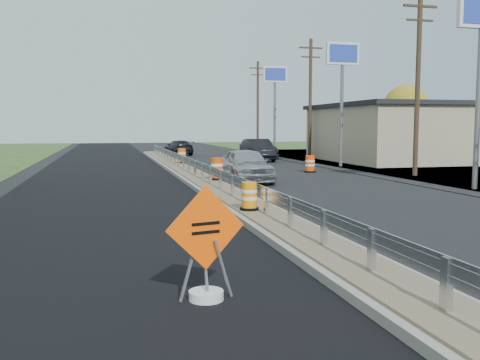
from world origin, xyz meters
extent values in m
plane|color=black|center=(0.00, 0.00, 0.00)|extent=(140.00, 140.00, 0.00)
cube|color=black|center=(-4.40, 10.00, 0.01)|extent=(7.20, 120.00, 0.01)
cube|color=gray|center=(0.00, 8.00, 0.09)|extent=(1.60, 55.00, 0.18)
cube|color=brown|center=(0.00, 8.00, 0.20)|extent=(1.25, 55.00, 0.05)
cube|color=silver|center=(0.00, -10.00, 0.58)|extent=(0.10, 0.15, 0.70)
cube|color=silver|center=(0.00, -8.00, 0.58)|extent=(0.10, 0.15, 0.70)
cube|color=silver|center=(0.00, -6.00, 0.58)|extent=(0.10, 0.15, 0.70)
cube|color=silver|center=(0.00, -4.00, 0.58)|extent=(0.10, 0.15, 0.70)
cube|color=silver|center=(0.00, -2.00, 0.58)|extent=(0.10, 0.15, 0.70)
cube|color=silver|center=(0.00, 0.00, 0.58)|extent=(0.10, 0.15, 0.70)
cube|color=silver|center=(0.00, 2.00, 0.58)|extent=(0.10, 0.15, 0.70)
cube|color=silver|center=(0.00, 4.00, 0.58)|extent=(0.10, 0.15, 0.70)
cube|color=silver|center=(0.00, 6.00, 0.58)|extent=(0.10, 0.15, 0.70)
cube|color=silver|center=(0.00, 8.00, 0.58)|extent=(0.10, 0.15, 0.70)
cube|color=silver|center=(0.00, 10.00, 0.58)|extent=(0.10, 0.15, 0.70)
cube|color=silver|center=(0.00, 12.00, 0.58)|extent=(0.10, 0.15, 0.70)
cube|color=silver|center=(0.00, 14.00, 0.58)|extent=(0.10, 0.15, 0.70)
cube|color=silver|center=(0.00, 16.00, 0.58)|extent=(0.10, 0.15, 0.70)
cube|color=silver|center=(0.00, 18.00, 0.58)|extent=(0.10, 0.15, 0.70)
cube|color=silver|center=(0.00, 20.00, 0.58)|extent=(0.10, 0.15, 0.70)
cube|color=silver|center=(0.00, 22.00, 0.58)|extent=(0.10, 0.15, 0.70)
cube|color=silver|center=(0.00, 24.00, 0.58)|extent=(0.10, 0.15, 0.70)
cube|color=silver|center=(0.00, 26.00, 0.58)|extent=(0.10, 0.15, 0.70)
cube|color=silver|center=(0.00, 28.00, 0.58)|extent=(0.10, 0.15, 0.70)
cube|color=silver|center=(0.00, 30.00, 0.58)|extent=(0.10, 0.15, 0.70)
cube|color=silver|center=(0.00, 32.00, 0.58)|extent=(0.10, 0.15, 0.70)
cube|color=silver|center=(0.00, 9.00, 0.78)|extent=(0.04, 46.00, 0.34)
cube|color=silver|center=(0.00, 9.00, 0.70)|extent=(0.06, 46.00, 0.03)
cube|color=silver|center=(0.00, 9.00, 0.86)|extent=(0.06, 46.00, 0.03)
cube|color=tan|center=(21.00, 20.00, 2.00)|extent=(18.00, 12.00, 4.00)
cube|color=black|center=(21.00, 20.00, 4.12)|extent=(18.50, 12.50, 0.30)
cube|color=black|center=(12.05, 20.00, 1.60)|extent=(0.08, 7.20, 2.20)
cylinder|color=slate|center=(10.50, 3.00, 3.40)|extent=(0.22, 0.22, 6.80)
cylinder|color=slate|center=(10.50, 16.00, 3.40)|extent=(0.22, 0.22, 6.80)
cube|color=white|center=(10.50, 16.00, 7.20)|extent=(2.20, 0.25, 1.40)
cube|color=#263FB2|center=(10.50, 16.00, 7.20)|extent=(1.90, 0.30, 1.10)
cylinder|color=slate|center=(10.50, 30.00, 3.40)|extent=(0.22, 0.22, 6.80)
cube|color=white|center=(10.50, 30.00, 7.20)|extent=(2.20, 0.25, 1.40)
cube|color=#263FB2|center=(10.50, 30.00, 7.20)|extent=(1.90, 0.30, 1.10)
cylinder|color=#473523|center=(11.50, 9.00, 4.70)|extent=(0.26, 0.26, 9.40)
cube|color=#473523|center=(11.50, 9.00, 8.70)|extent=(1.90, 0.12, 0.12)
cube|color=#473523|center=(11.50, 9.00, 8.00)|extent=(1.50, 0.10, 0.10)
cylinder|color=#473523|center=(11.50, 24.00, 4.70)|extent=(0.26, 0.26, 9.40)
cube|color=#473523|center=(11.50, 24.00, 8.70)|extent=(1.90, 0.12, 0.12)
cube|color=#473523|center=(11.50, 24.00, 8.00)|extent=(1.50, 0.10, 0.10)
cylinder|color=#473523|center=(11.50, 39.00, 4.70)|extent=(0.26, 0.26, 9.40)
cube|color=#473523|center=(11.50, 39.00, 8.70)|extent=(1.90, 0.12, 0.12)
cube|color=#473523|center=(11.50, 39.00, 8.00)|extent=(1.50, 0.10, 0.10)
cylinder|color=#473523|center=(26.00, 34.00, 1.54)|extent=(0.36, 0.36, 3.08)
sphere|color=#A28922|center=(26.00, 34.00, 4.55)|extent=(4.62, 4.62, 4.62)
cylinder|color=white|center=(-2.82, -8.18, 0.08)|extent=(0.53, 0.53, 0.15)
cube|color=slate|center=(-3.08, -8.18, 0.47)|extent=(0.31, 0.11, 0.91)
cube|color=slate|center=(-2.55, -8.18, 0.47)|extent=(0.31, 0.11, 0.91)
cube|color=slate|center=(-2.82, -8.14, 0.47)|extent=(0.09, 0.23, 0.93)
cube|color=#FF5005|center=(-2.82, -8.18, 1.11)|extent=(1.23, 0.33, 1.26)
cube|color=black|center=(-2.82, -8.20, 1.17)|extent=(0.44, 0.11, 0.05)
cube|color=black|center=(-2.82, -8.20, 1.04)|extent=(0.44, 0.11, 0.05)
cylinder|color=black|center=(-0.30, -1.33, 0.27)|extent=(0.54, 0.54, 0.07)
cylinder|color=orange|center=(-0.30, -1.33, 0.65)|extent=(0.43, 0.43, 0.76)
cylinder|color=white|center=(-0.30, -1.33, 0.77)|extent=(0.45, 0.45, 0.10)
cylinder|color=white|center=(-0.30, -1.33, 0.57)|extent=(0.45, 0.45, 0.10)
cylinder|color=black|center=(0.55, 7.33, 0.27)|extent=(0.67, 0.67, 0.09)
cylinder|color=#D94909|center=(0.55, 7.33, 0.74)|extent=(0.53, 0.53, 0.93)
cylinder|color=white|center=(0.55, 7.33, 0.90)|extent=(0.55, 0.55, 0.12)
cylinder|color=white|center=(0.55, 7.33, 0.65)|extent=(0.55, 0.55, 0.12)
cylinder|color=black|center=(0.55, 18.64, 0.27)|extent=(0.65, 0.65, 0.09)
cylinder|color=#E65C09|center=(0.55, 18.64, 0.73)|extent=(0.52, 0.52, 0.91)
cylinder|color=white|center=(0.55, 18.64, 0.88)|extent=(0.53, 0.53, 0.12)
cylinder|color=white|center=(0.55, 18.64, 0.64)|extent=(0.53, 0.53, 0.12)
cylinder|color=black|center=(7.00, 12.49, 0.04)|extent=(0.65, 0.65, 0.09)
cylinder|color=#FB430A|center=(7.00, 12.49, 0.50)|extent=(0.52, 0.52, 0.91)
cylinder|color=white|center=(7.00, 12.49, 0.65)|extent=(0.54, 0.54, 0.12)
cylinder|color=white|center=(7.00, 12.49, 0.41)|extent=(0.54, 0.54, 0.12)
imported|color=#B6B6BB|center=(2.16, 8.35, 0.79)|extent=(1.94, 4.69, 1.59)
imported|color=black|center=(7.00, 23.16, 0.83)|extent=(1.75, 5.01, 1.65)
imported|color=black|center=(2.22, 32.73, 0.67)|extent=(2.45, 4.79, 1.33)
camera|label=1|loc=(-4.22, -15.86, 2.60)|focal=40.00mm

